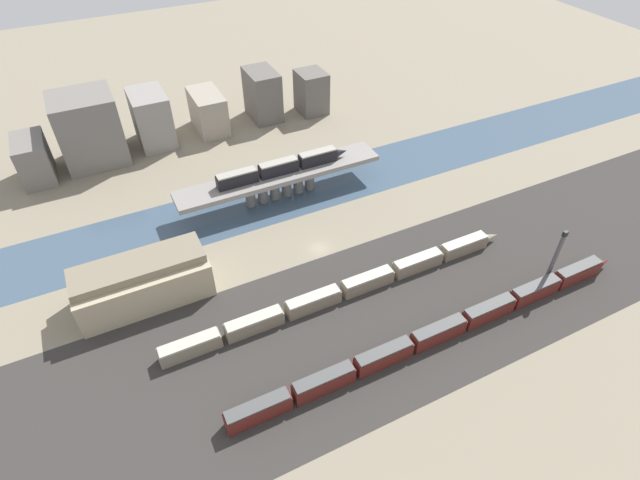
# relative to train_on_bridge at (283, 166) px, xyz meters

# --- Properties ---
(ground_plane) EXTENTS (400.00, 400.00, 0.00)m
(ground_plane) POSITION_rel_train_on_bridge_xyz_m (-1.07, -23.29, -9.12)
(ground_plane) COLOR gray
(railbed_yard) EXTENTS (280.00, 42.00, 0.01)m
(railbed_yard) POSITION_rel_train_on_bridge_xyz_m (-1.07, -47.29, -9.12)
(railbed_yard) COLOR #33302D
(railbed_yard) RESTS_ON ground
(river_water) EXTENTS (320.00, 20.42, 0.01)m
(river_water) POSITION_rel_train_on_bridge_xyz_m (-1.07, 0.00, -9.12)
(river_water) COLOR #3D5166
(river_water) RESTS_ON ground
(bridge) EXTENTS (55.00, 8.69, 7.38)m
(bridge) POSITION_rel_train_on_bridge_xyz_m (-1.07, 0.00, -3.44)
(bridge) COLOR gray
(bridge) RESTS_ON ground
(train_on_bridge) EXTENTS (36.33, 2.79, 3.57)m
(train_on_bridge) POSITION_rel_train_on_bridge_xyz_m (0.00, 0.00, 0.00)
(train_on_bridge) COLOR black
(train_on_bridge) RESTS_ON bridge
(train_yard_near) EXTENTS (90.54, 2.70, 3.97)m
(train_yard_near) POSITION_rel_train_on_bridge_xyz_m (9.17, -57.35, -7.17)
(train_yard_near) COLOR #5B1E19
(train_yard_near) RESTS_ON ground
(train_yard_mid) EXTENTS (81.14, 2.86, 3.49)m
(train_yard_mid) POSITION_rel_train_on_bridge_xyz_m (-2.25, -39.14, -7.41)
(train_yard_mid) COLOR gray
(train_yard_mid) RESTS_ON ground
(warehouse_building) EXTENTS (27.03, 12.08, 10.20)m
(warehouse_building) POSITION_rel_train_on_bridge_xyz_m (-40.80, -20.70, -4.27)
(warehouse_building) COLOR tan
(warehouse_building) RESTS_ON ground
(signal_tower) EXTENTS (1.00, 0.88, 14.42)m
(signal_tower) POSITION_rel_train_on_bridge_xyz_m (38.93, -55.03, -1.96)
(signal_tower) COLOR #4C4C51
(signal_tower) RESTS_ON ground
(city_block_far_left) EXTENTS (8.07, 14.02, 12.06)m
(city_block_far_left) POSITION_rel_train_on_bridge_xyz_m (-58.06, 37.81, -3.09)
(city_block_far_left) COLOR slate
(city_block_far_left) RESTS_ON ground
(city_block_left) EXTENTS (16.76, 15.75, 20.01)m
(city_block_left) POSITION_rel_train_on_bridge_xyz_m (-42.17, 40.74, 0.88)
(city_block_left) COLOR slate
(city_block_left) RESTS_ON ground
(city_block_center) EXTENTS (10.18, 15.00, 15.96)m
(city_block_center) POSITION_rel_train_on_bridge_xyz_m (-24.50, 43.39, -1.14)
(city_block_center) COLOR gray
(city_block_center) RESTS_ON ground
(city_block_right) EXTENTS (8.85, 15.92, 12.19)m
(city_block_right) POSITION_rel_train_on_bridge_xyz_m (-7.17, 43.81, -3.03)
(city_block_right) COLOR gray
(city_block_right) RESTS_ON ground
(city_block_far_right) EXTENTS (8.93, 13.44, 15.80)m
(city_block_far_right) POSITION_rel_train_on_bridge_xyz_m (11.38, 43.84, -1.22)
(city_block_far_right) COLOR #605B56
(city_block_far_right) RESTS_ON ground
(city_block_tall) EXTENTS (8.85, 10.08, 13.72)m
(city_block_tall) POSITION_rel_train_on_bridge_xyz_m (27.42, 40.53, -2.26)
(city_block_tall) COLOR #605B56
(city_block_tall) RESTS_ON ground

